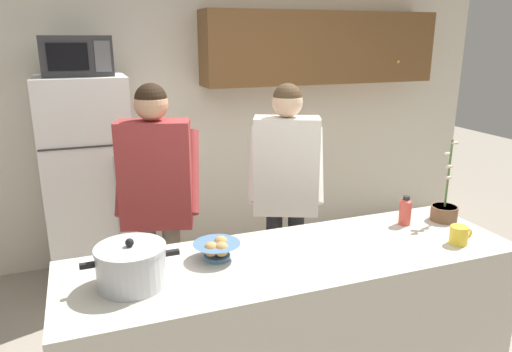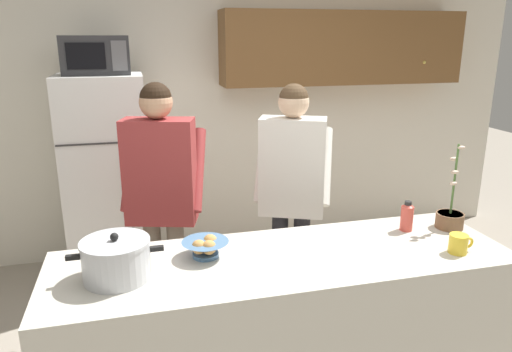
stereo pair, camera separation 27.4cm
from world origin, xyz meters
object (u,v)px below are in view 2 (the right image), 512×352
object	(u,v)px
refrigerator	(108,180)
microwave	(96,55)
bottle_near_edge	(407,216)
person_near_pot	(161,185)
cooking_pot	(116,259)
coffee_mug	(459,244)
potted_orchid	(450,216)
person_by_sink	(292,179)
bread_bowl	(206,247)

from	to	relation	value
refrigerator	microwave	xyz separation A→B (m)	(0.00, -0.02, 0.97)
microwave	bottle_near_edge	world-z (taller)	microwave
refrigerator	person_near_pot	size ratio (longest dim) A/B	0.99
cooking_pot	coffee_mug	xyz separation A→B (m)	(1.62, -0.15, -0.04)
bottle_near_edge	potted_orchid	size ratio (longest dim) A/B	0.35
person_by_sink	coffee_mug	world-z (taller)	person_by_sink
cooking_pot	potted_orchid	bearing A→B (deg)	4.50
bread_bowl	bottle_near_edge	world-z (taller)	bottle_near_edge
potted_orchid	bottle_near_edge	bearing A→B (deg)	173.62
refrigerator	person_by_sink	world-z (taller)	refrigerator
refrigerator	microwave	bearing A→B (deg)	-89.93
microwave	person_near_pot	size ratio (longest dim) A/B	0.28
bottle_near_edge	potted_orchid	bearing A→B (deg)	-6.38
coffee_mug	bread_bowl	xyz separation A→B (m)	(-1.21, 0.26, 0.00)
person_near_pot	potted_orchid	world-z (taller)	person_near_pot
person_by_sink	bottle_near_edge	size ratio (longest dim) A/B	9.95
refrigerator	person_near_pot	world-z (taller)	person_near_pot
cooking_pot	coffee_mug	distance (m)	1.62
person_near_pot	bread_bowl	world-z (taller)	person_near_pot
cooking_pot	potted_orchid	size ratio (longest dim) A/B	0.86
person_near_pot	cooking_pot	distance (m)	0.94
person_near_pot	refrigerator	bearing A→B (deg)	110.96
person_near_pot	bottle_near_edge	size ratio (longest dim) A/B	10.10
refrigerator	microwave	size ratio (longest dim) A/B	3.48
coffee_mug	bottle_near_edge	distance (m)	0.33
cooking_pot	coffee_mug	bearing A→B (deg)	-5.33
cooking_pot	bread_bowl	world-z (taller)	cooking_pot
person_near_pot	potted_orchid	size ratio (longest dim) A/B	3.55
microwave	person_by_sink	size ratio (longest dim) A/B	0.29
refrigerator	potted_orchid	world-z (taller)	refrigerator
potted_orchid	refrigerator	bearing A→B (deg)	137.54
person_by_sink	potted_orchid	distance (m)	0.99
person_near_pot	person_by_sink	world-z (taller)	person_near_pot
refrigerator	coffee_mug	size ratio (longest dim) A/B	12.75
microwave	person_near_pot	bearing A→B (deg)	-68.60
bread_bowl	microwave	bearing A→B (deg)	106.87
cooking_pot	bottle_near_edge	xyz separation A→B (m)	(1.52, 0.17, -0.01)
microwave	potted_orchid	size ratio (longest dim) A/B	1.01
coffee_mug	person_near_pot	bearing A→B (deg)	142.34
microwave	bottle_near_edge	xyz separation A→B (m)	(1.64, -1.68, -0.81)
bread_bowl	refrigerator	bearing A→B (deg)	106.67
potted_orchid	person_near_pot	bearing A→B (deg)	153.40
person_near_pot	person_by_sink	bearing A→B (deg)	-2.57
bottle_near_edge	person_by_sink	bearing A→B (deg)	121.47
microwave	person_by_sink	bearing A→B (deg)	-39.05
bottle_near_edge	refrigerator	bearing A→B (deg)	133.93
person_near_pot	person_by_sink	xyz separation A→B (m)	(0.84, -0.04, -0.02)
person_by_sink	bottle_near_edge	world-z (taller)	person_by_sink
person_near_pot	potted_orchid	bearing A→B (deg)	-26.60
bottle_near_edge	bread_bowl	bearing A→B (deg)	-177.18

